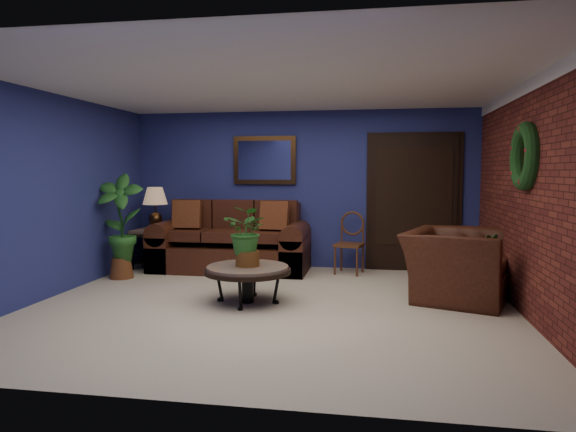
% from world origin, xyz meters
% --- Properties ---
extents(floor, '(5.50, 5.50, 0.00)m').
position_xyz_m(floor, '(0.00, 0.00, 0.00)').
color(floor, beige).
rests_on(floor, ground).
extents(wall_back, '(5.50, 0.04, 2.50)m').
position_xyz_m(wall_back, '(0.00, 2.50, 1.25)').
color(wall_back, navy).
rests_on(wall_back, ground).
extents(wall_left, '(0.04, 5.00, 2.50)m').
position_xyz_m(wall_left, '(-2.75, 0.00, 1.25)').
color(wall_left, navy).
rests_on(wall_left, ground).
extents(wall_right_brick, '(0.04, 5.00, 2.50)m').
position_xyz_m(wall_right_brick, '(2.75, 0.00, 1.25)').
color(wall_right_brick, maroon).
rests_on(wall_right_brick, ground).
extents(ceiling, '(5.50, 5.00, 0.02)m').
position_xyz_m(ceiling, '(0.00, 0.00, 2.50)').
color(ceiling, white).
rests_on(ceiling, wall_back).
extents(crown_molding, '(0.03, 5.00, 0.14)m').
position_xyz_m(crown_molding, '(2.72, 0.00, 2.43)').
color(crown_molding, white).
rests_on(crown_molding, wall_right_brick).
extents(wall_mirror, '(1.02, 0.06, 0.77)m').
position_xyz_m(wall_mirror, '(-0.60, 2.46, 1.72)').
color(wall_mirror, '#442B15').
rests_on(wall_mirror, wall_back).
extents(closet_door, '(1.44, 0.06, 2.18)m').
position_xyz_m(closet_door, '(1.75, 2.47, 1.05)').
color(closet_door, black).
rests_on(closet_door, wall_back).
extents(wreath, '(0.16, 0.72, 0.72)m').
position_xyz_m(wreath, '(2.69, 0.05, 1.70)').
color(wreath, black).
rests_on(wreath, wall_right_brick).
extents(sofa, '(2.40, 1.04, 1.08)m').
position_xyz_m(sofa, '(-1.05, 2.09, 0.35)').
color(sofa, '#432013').
rests_on(sofa, ground).
extents(coffee_table, '(1.02, 1.02, 0.44)m').
position_xyz_m(coffee_table, '(-0.30, 0.12, 0.38)').
color(coffee_table, '#55504A').
rests_on(coffee_table, ground).
extents(end_table, '(0.68, 0.68, 0.62)m').
position_xyz_m(end_table, '(-2.30, 2.05, 0.47)').
color(end_table, '#55504A').
rests_on(end_table, ground).
extents(table_lamp, '(0.39, 0.39, 0.65)m').
position_xyz_m(table_lamp, '(-2.30, 2.05, 1.04)').
color(table_lamp, '#442B15').
rests_on(table_lamp, end_table).
extents(side_chair, '(0.48, 0.48, 0.93)m').
position_xyz_m(side_chair, '(0.80, 2.12, 0.53)').
color(side_chair, '#583119').
rests_on(side_chair, ground).
extents(armchair, '(1.49, 1.59, 0.83)m').
position_xyz_m(armchair, '(2.15, 0.73, 0.42)').
color(armchair, '#432013').
rests_on(armchair, ground).
extents(coffee_plant, '(0.62, 0.57, 0.71)m').
position_xyz_m(coffee_plant, '(-0.30, 0.12, 0.82)').
color(coffee_plant, brown).
rests_on(coffee_plant, coffee_table).
extents(floor_plant, '(0.40, 0.33, 0.86)m').
position_xyz_m(floor_plant, '(2.35, 0.33, 0.45)').
color(floor_plant, brown).
rests_on(floor_plant, ground).
extents(tall_plant, '(0.71, 0.52, 1.52)m').
position_xyz_m(tall_plant, '(-2.45, 1.18, 0.82)').
color(tall_plant, brown).
rests_on(tall_plant, ground).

